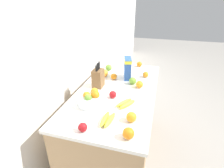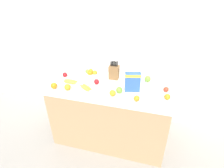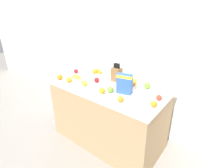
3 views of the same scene
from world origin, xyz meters
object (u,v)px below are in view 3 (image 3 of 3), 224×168
(apple_leftmost, at_px, (97,80))
(orange_front_center, at_px, (60,77))
(orange_front_right, at_px, (69,80))
(cereal_box, at_px, (124,83))
(apple_rear, at_px, (76,71))
(banana_bunch_right, at_px, (76,77))
(orange_mid_left, at_px, (133,82))
(banana_bunch_left, at_px, (84,83))
(orange_by_cereal, at_px, (120,99))
(apple_middle, at_px, (110,90))
(knife_block, at_px, (117,74))
(apple_front, at_px, (159,98))
(fruit_bowl, at_px, (96,74))
(orange_front_left, at_px, (154,104))
(orange_near_bowl, at_px, (102,91))
(orange_mid_right, at_px, (125,85))
(apple_by_knife_block, at_px, (147,86))

(apple_leftmost, distance_m, orange_front_center, 0.54)
(orange_front_center, distance_m, orange_front_right, 0.18)
(cereal_box, relative_size, apple_rear, 3.69)
(banana_bunch_right, relative_size, orange_front_center, 2.46)
(apple_rear, relative_size, orange_mid_left, 0.75)
(banana_bunch_left, relative_size, orange_by_cereal, 2.93)
(apple_middle, bearing_deg, knife_block, 114.30)
(apple_front, bearing_deg, apple_leftmost, -177.22)
(apple_leftmost, bearing_deg, orange_front_center, -152.97)
(fruit_bowl, xyz_separation_m, orange_front_center, (-0.34, -0.40, -0.01))
(banana_bunch_left, bearing_deg, fruit_bowl, 99.44)
(apple_front, distance_m, orange_front_left, 0.17)
(banana_bunch_right, relative_size, orange_by_cereal, 2.86)
(cereal_box, height_order, fruit_bowl, cereal_box)
(orange_mid_left, height_order, orange_near_bowl, orange_mid_left)
(banana_bunch_left, relative_size, apple_middle, 2.54)
(apple_front, distance_m, orange_mid_right, 0.49)
(apple_middle, height_order, orange_front_left, apple_middle)
(apple_leftmost, distance_m, apple_by_knife_block, 0.69)
(apple_by_knife_block, distance_m, orange_by_cereal, 0.49)
(apple_front, bearing_deg, orange_near_bowl, -157.30)
(orange_front_center, bearing_deg, orange_front_left, 5.03)
(fruit_bowl, relative_size, orange_mid_left, 2.98)
(cereal_box, bearing_deg, banana_bunch_right, 167.03)
(apple_leftmost, relative_size, apple_rear, 1.04)
(orange_front_left, bearing_deg, apple_front, 94.61)
(orange_front_center, bearing_deg, orange_mid_right, 21.30)
(knife_block, bearing_deg, apple_front, -13.34)
(banana_bunch_right, height_order, apple_rear, apple_rear)
(apple_leftmost, relative_size, orange_front_left, 0.98)
(banana_bunch_right, distance_m, orange_front_left, 1.25)
(banana_bunch_left, distance_m, banana_bunch_right, 0.27)
(orange_front_right, height_order, orange_front_left, orange_front_right)
(orange_front_center, xyz_separation_m, orange_front_left, (1.38, 0.12, -0.00))
(apple_front, relative_size, apple_rear, 1.00)
(knife_block, distance_m, orange_by_cereal, 0.60)
(apple_leftmost, relative_size, apple_middle, 0.87)
(apple_front, relative_size, orange_near_bowl, 0.87)
(knife_block, xyz_separation_m, banana_bunch_right, (-0.53, -0.27, -0.08))
(orange_front_center, distance_m, orange_mid_left, 1.04)
(fruit_bowl, bearing_deg, apple_leftmost, -46.68)
(orange_front_right, bearing_deg, apple_by_knife_block, 26.46)
(banana_bunch_left, distance_m, orange_by_cereal, 0.67)
(apple_rear, distance_m, apple_by_knife_block, 1.16)
(orange_front_right, distance_m, orange_mid_left, 0.88)
(knife_block, height_order, orange_front_center, knife_block)
(orange_near_bowl, bearing_deg, orange_front_left, 8.10)
(apple_front, bearing_deg, orange_front_center, -168.09)
(knife_block, relative_size, apple_middle, 3.75)
(orange_mid_left, bearing_deg, orange_front_center, -152.86)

